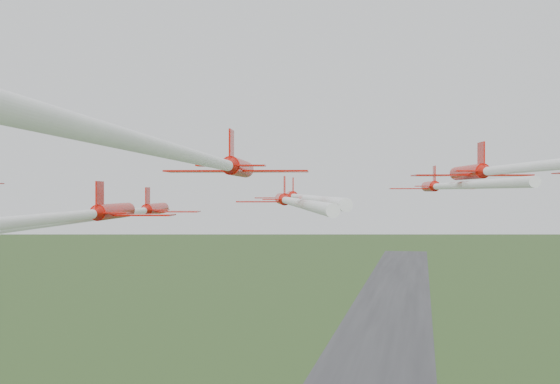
% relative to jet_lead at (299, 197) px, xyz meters
% --- Properties ---
extents(runway, '(38.00, 900.00, 0.04)m').
position_rel_jet_lead_xyz_m(runway, '(-2.41, 200.37, -54.90)').
color(runway, '#333335').
rests_on(runway, ground).
extents(jet_lead, '(17.64, 67.52, 2.78)m').
position_rel_jet_lead_xyz_m(jet_lead, '(0.00, 0.00, 0.00)').
color(jet_lead, red).
extents(jet_row2_left, '(14.12, 67.87, 2.95)m').
position_rel_jet_lead_xyz_m(jet_row2_left, '(-13.81, -14.29, -1.36)').
color(jet_row2_left, red).
extents(jet_row2_right, '(9.12, 50.91, 2.60)m').
position_rel_jet_lead_xyz_m(jet_row2_right, '(14.36, -6.00, 1.08)').
color(jet_row2_right, red).
extents(jet_row3_mid, '(13.97, 46.78, 2.60)m').
position_rel_jet_lead_xyz_m(jet_row3_mid, '(1.85, -16.83, -0.15)').
color(jet_row3_mid, red).
extents(jet_row4_left, '(11.73, 54.89, 2.79)m').
position_rel_jet_lead_xyz_m(jet_row4_left, '(-8.73, -35.39, -0.93)').
color(jet_row4_left, red).
extents(jet_row4_right, '(11.77, 44.75, 2.67)m').
position_rel_jet_lead_xyz_m(jet_row4_right, '(17.58, -25.15, 2.04)').
color(jet_row4_right, red).
extents(jet_trail_solo, '(11.78, 66.78, 2.44)m').
position_rel_jet_lead_xyz_m(jet_trail_solo, '(4.15, -52.93, 1.94)').
color(jet_trail_solo, red).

